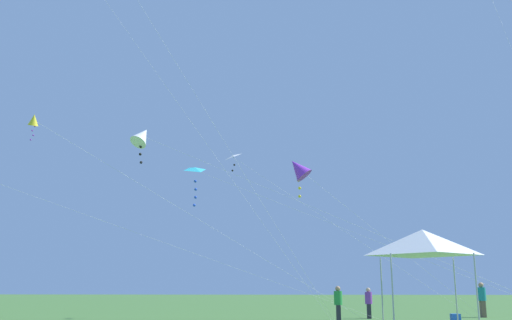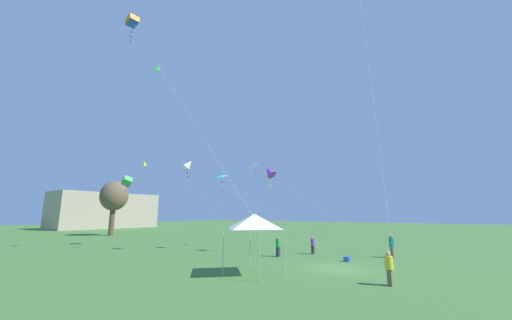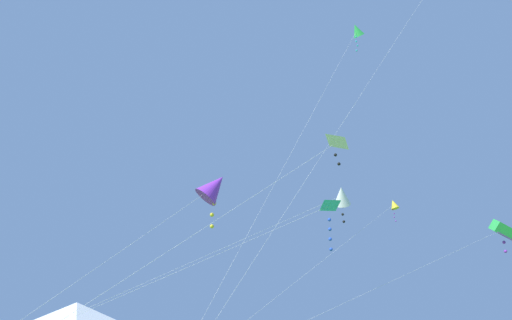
{
  "view_description": "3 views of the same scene",
  "coord_description": "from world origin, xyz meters",
  "px_view_note": "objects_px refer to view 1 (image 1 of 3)",
  "views": [
    {
      "loc": [
        -25.47,
        7.59,
        1.56
      ],
      "look_at": [
        -1.44,
        9.63,
        6.97
      ],
      "focal_mm": 40.0,
      "sensor_mm": 36.0,
      "label": 1
    },
    {
      "loc": [
        -19.33,
        -7.1,
        3.56
      ],
      "look_at": [
        0.45,
        7.09,
        8.18
      ],
      "focal_mm": 20.0,
      "sensor_mm": 36.0,
      "label": 2
    },
    {
      "loc": [
        24.02,
        2.9,
        3.13
      ],
      "look_at": [
        1.66,
        10.19,
        9.42
      ],
      "focal_mm": 40.0,
      "sensor_mm": 36.0,
      "label": 3
    }
  ],
  "objects_px": {
    "person_purple_shirt": "(369,302)",
    "kite_yellow_diamond_0": "(36,122)",
    "kite_purple_diamond_3": "(298,169)",
    "festival_tent": "(423,243)",
    "kite_white_diamond_2": "(143,136)",
    "person_green_shirt": "(338,303)",
    "kite_white_delta_4": "(235,158)",
    "kite_cyan_delta_7": "(197,172)",
    "cooler_box": "(456,318)",
    "person_teal_shirt": "(482,298)"
  },
  "relations": [
    {
      "from": "person_purple_shirt",
      "to": "kite_yellow_diamond_0",
      "type": "height_order",
      "value": "kite_yellow_diamond_0"
    },
    {
      "from": "kite_purple_diamond_3",
      "to": "festival_tent",
      "type": "bearing_deg",
      "value": -152.72
    },
    {
      "from": "kite_yellow_diamond_0",
      "to": "kite_white_diamond_2",
      "type": "relative_size",
      "value": 0.79
    },
    {
      "from": "festival_tent",
      "to": "person_purple_shirt",
      "type": "height_order",
      "value": "festival_tent"
    },
    {
      "from": "person_green_shirt",
      "to": "person_purple_shirt",
      "type": "bearing_deg",
      "value": 107.47
    },
    {
      "from": "festival_tent",
      "to": "kite_white_diamond_2",
      "type": "distance_m",
      "value": 13.65
    },
    {
      "from": "kite_white_delta_4",
      "to": "kite_cyan_delta_7",
      "type": "bearing_deg",
      "value": 159.43
    },
    {
      "from": "cooler_box",
      "to": "kite_yellow_diamond_0",
      "type": "bearing_deg",
      "value": 106.65
    },
    {
      "from": "festival_tent",
      "to": "person_purple_shirt",
      "type": "distance_m",
      "value": 10.54
    },
    {
      "from": "cooler_box",
      "to": "kite_cyan_delta_7",
      "type": "bearing_deg",
      "value": 92.94
    },
    {
      "from": "festival_tent",
      "to": "kite_cyan_delta_7",
      "type": "distance_m",
      "value": 12.81
    },
    {
      "from": "cooler_box",
      "to": "kite_white_diamond_2",
      "type": "bearing_deg",
      "value": 103.14
    },
    {
      "from": "kite_cyan_delta_7",
      "to": "festival_tent",
      "type": "bearing_deg",
      "value": -127.72
    },
    {
      "from": "person_green_shirt",
      "to": "kite_white_delta_4",
      "type": "bearing_deg",
      "value": -171.59
    },
    {
      "from": "person_green_shirt",
      "to": "kite_purple_diamond_3",
      "type": "relative_size",
      "value": 0.15
    },
    {
      "from": "kite_yellow_diamond_0",
      "to": "cooler_box",
      "type": "bearing_deg",
      "value": -73.35
    },
    {
      "from": "person_purple_shirt",
      "to": "kite_white_delta_4",
      "type": "bearing_deg",
      "value": 67.96
    },
    {
      "from": "person_green_shirt",
      "to": "person_purple_shirt",
      "type": "distance_m",
      "value": 3.63
    },
    {
      "from": "festival_tent",
      "to": "person_purple_shirt",
      "type": "bearing_deg",
      "value": 4.99
    },
    {
      "from": "festival_tent",
      "to": "kite_cyan_delta_7",
      "type": "relative_size",
      "value": 0.21
    },
    {
      "from": "kite_yellow_diamond_0",
      "to": "kite_white_delta_4",
      "type": "relative_size",
      "value": 1.11
    },
    {
      "from": "person_purple_shirt",
      "to": "kite_white_diamond_2",
      "type": "relative_size",
      "value": 0.08
    },
    {
      "from": "kite_yellow_diamond_0",
      "to": "kite_white_diamond_2",
      "type": "xyz_separation_m",
      "value": [
        2.2,
        -4.16,
        -0.18
      ]
    },
    {
      "from": "festival_tent",
      "to": "person_green_shirt",
      "type": "bearing_deg",
      "value": 20.47
    },
    {
      "from": "kite_white_diamond_2",
      "to": "kite_purple_diamond_3",
      "type": "xyz_separation_m",
      "value": [
        3.91,
        -7.23,
        -0.87
      ]
    },
    {
      "from": "kite_purple_diamond_3",
      "to": "person_purple_shirt",
      "type": "bearing_deg",
      "value": -64.32
    },
    {
      "from": "person_purple_shirt",
      "to": "person_teal_shirt",
      "type": "relative_size",
      "value": 0.85
    },
    {
      "from": "festival_tent",
      "to": "kite_cyan_delta_7",
      "type": "bearing_deg",
      "value": 52.28
    },
    {
      "from": "person_green_shirt",
      "to": "kite_cyan_delta_7",
      "type": "bearing_deg",
      "value": -136.45
    },
    {
      "from": "kite_white_diamond_2",
      "to": "kite_yellow_diamond_0",
      "type": "bearing_deg",
      "value": 117.89
    },
    {
      "from": "kite_white_diamond_2",
      "to": "kite_purple_diamond_3",
      "type": "distance_m",
      "value": 8.27
    },
    {
      "from": "cooler_box",
      "to": "kite_yellow_diamond_0",
      "type": "distance_m",
      "value": 21.31
    },
    {
      "from": "kite_white_delta_4",
      "to": "cooler_box",
      "type": "bearing_deg",
      "value": -106.56
    },
    {
      "from": "festival_tent",
      "to": "kite_white_delta_4",
      "type": "height_order",
      "value": "kite_white_delta_4"
    },
    {
      "from": "person_green_shirt",
      "to": "cooler_box",
      "type": "bearing_deg",
      "value": 56.15
    },
    {
      "from": "person_green_shirt",
      "to": "person_teal_shirt",
      "type": "xyz_separation_m",
      "value": [
        5.01,
        -8.03,
        0.11
      ]
    },
    {
      "from": "person_purple_shirt",
      "to": "kite_purple_diamond_3",
      "type": "height_order",
      "value": "kite_purple_diamond_3"
    },
    {
      "from": "person_green_shirt",
      "to": "person_purple_shirt",
      "type": "height_order",
      "value": "person_green_shirt"
    },
    {
      "from": "cooler_box",
      "to": "kite_cyan_delta_7",
      "type": "distance_m",
      "value": 14.4
    },
    {
      "from": "kite_white_delta_4",
      "to": "kite_cyan_delta_7",
      "type": "distance_m",
      "value": 4.47
    },
    {
      "from": "kite_white_delta_4",
      "to": "kite_cyan_delta_7",
      "type": "xyz_separation_m",
      "value": [
        -3.92,
        1.47,
        -1.58
      ]
    },
    {
      "from": "person_teal_shirt",
      "to": "kite_cyan_delta_7",
      "type": "bearing_deg",
      "value": 121.73
    },
    {
      "from": "person_green_shirt",
      "to": "kite_white_delta_4",
      "type": "relative_size",
      "value": 0.12
    },
    {
      "from": "person_teal_shirt",
      "to": "kite_purple_diamond_3",
      "type": "height_order",
      "value": "kite_purple_diamond_3"
    },
    {
      "from": "person_green_shirt",
      "to": "person_teal_shirt",
      "type": "relative_size",
      "value": 0.89
    },
    {
      "from": "festival_tent",
      "to": "person_purple_shirt",
      "type": "relative_size",
      "value": 2.29
    },
    {
      "from": "kite_cyan_delta_7",
      "to": "person_purple_shirt",
      "type": "bearing_deg",
      "value": -71.82
    },
    {
      "from": "cooler_box",
      "to": "person_green_shirt",
      "type": "height_order",
      "value": "person_green_shirt"
    },
    {
      "from": "person_green_shirt",
      "to": "kite_yellow_diamond_0",
      "type": "relative_size",
      "value": 0.11
    },
    {
      "from": "person_green_shirt",
      "to": "kite_purple_diamond_3",
      "type": "height_order",
      "value": "kite_purple_diamond_3"
    }
  ]
}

